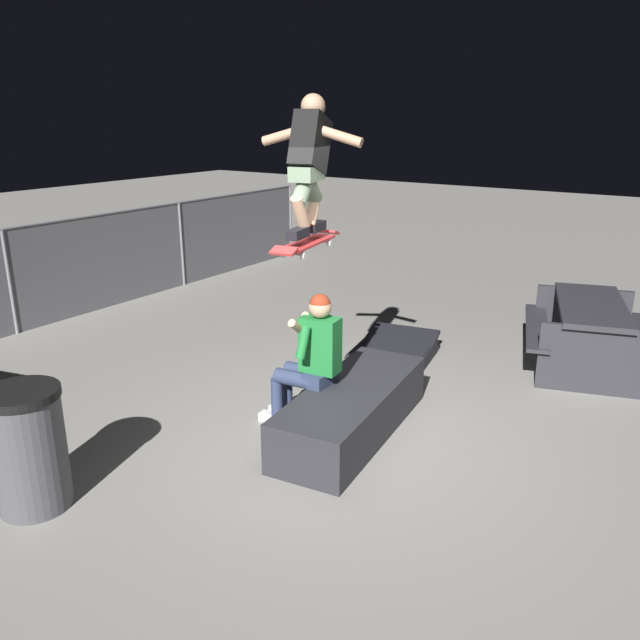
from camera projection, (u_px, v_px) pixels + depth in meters
name	position (u px, v px, depth m)	size (l,w,h in m)	color
ground_plane	(351.00, 441.00, 5.62)	(40.00, 40.00, 0.00)	gray
ledge_box_main	(352.00, 410.00, 5.71)	(1.96, 0.69, 0.44)	#28282D
person_sitting_on_ledge	(310.00, 355.00, 5.68)	(0.60, 0.77, 1.28)	#2D3856
skateboard	(307.00, 243.00, 5.35)	(1.04, 0.40, 0.13)	#B72D2D
skater_airborne	(309.00, 159.00, 5.19)	(0.64, 0.88, 1.12)	black
kicker_ramp	(393.00, 355.00, 7.47)	(1.31, 1.06, 0.32)	black
picnic_table_back	(589.00, 325.00, 7.13)	(2.02, 1.78, 0.75)	#28282D
trash_bin	(29.00, 449.00, 4.57)	(0.54, 0.54, 0.92)	#47474C
fence_back	(9.00, 279.00, 8.13)	(12.05, 0.05, 1.39)	slate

